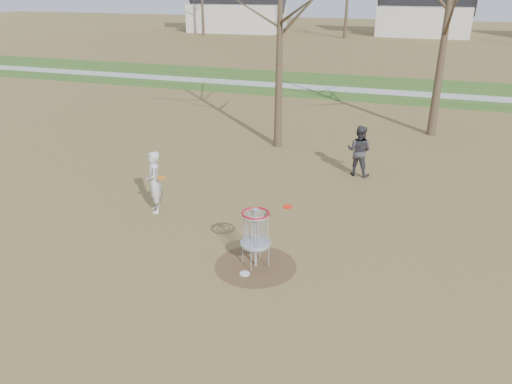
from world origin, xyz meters
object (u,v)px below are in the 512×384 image
at_px(player_standing, 154,182).
at_px(disc_grounded, 245,274).
at_px(player_throwing, 359,151).
at_px(disc_golf_basket, 256,229).

bearing_deg(player_standing, disc_grounded, 24.85).
xyz_separation_m(player_standing, player_throwing, (4.79, 4.54, -0.03)).
bearing_deg(disc_grounded, player_throwing, 78.15).
relative_size(player_standing, disc_grounded, 7.70).
relative_size(player_throwing, disc_golf_basket, 1.21).
bearing_deg(player_standing, player_throwing, 101.87).
height_order(player_standing, disc_golf_basket, player_standing).
distance_m(disc_grounded, disc_golf_basket, 0.99).
distance_m(player_throwing, disc_golf_basket, 6.50).
xyz_separation_m(player_throwing, disc_grounded, (-1.42, -6.77, -0.80)).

